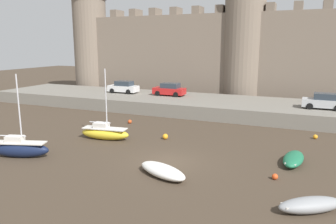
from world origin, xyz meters
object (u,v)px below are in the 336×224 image
car_quay_east (124,87)px  mooring_buoy_off_centre (275,177)px  sailboat_foreground_centre (105,132)px  mooring_buoy_near_channel (315,137)px  rowboat_near_channel_left (293,159)px  rowboat_foreground_right (311,205)px  car_quay_centre_west (169,90)px  sailboat_near_channel_right (20,148)px  mooring_buoy_mid_mud (165,137)px  car_quay_centre_east (324,101)px  rowboat_midflat_right (162,171)px  mooring_buoy_near_shore (130,122)px

car_quay_east → mooring_buoy_off_centre: bearing=-41.0°
sailboat_foreground_centre → mooring_buoy_near_channel: (16.57, 7.20, -0.41)m
rowboat_near_channel_left → mooring_buoy_off_centre: (-0.88, -3.29, -0.17)m
sailboat_foreground_centre → car_quay_east: 17.38m
rowboat_foreground_right → car_quay_east: 32.47m
sailboat_foreground_centre → car_quay_centre_west: (-0.70, 15.86, 1.66)m
sailboat_near_channel_right → car_quay_east: size_ratio=1.46×
mooring_buoy_mid_mud → mooring_buoy_off_centre: 10.83m
sailboat_near_channel_right → car_quay_centre_east: sailboat_near_channel_right is taller
rowboat_foreground_right → mooring_buoy_mid_mud: 14.33m
mooring_buoy_off_centre → car_quay_east: (-21.63, 18.82, 2.08)m
sailboat_near_channel_right → rowboat_near_channel_left: bearing=19.2°
mooring_buoy_off_centre → rowboat_midflat_right: bearing=-161.0°
rowboat_foreground_right → mooring_buoy_off_centre: size_ratio=9.24×
car_quay_centre_east → mooring_buoy_off_centre: bearing=-100.2°
sailboat_near_channel_right → mooring_buoy_mid_mud: size_ratio=12.53×
car_quay_east → car_quay_centre_east: bearing=-4.2°
mooring_buoy_mid_mud → car_quay_east: (-12.15, 13.59, 2.03)m
sailboat_near_channel_right → car_quay_east: sailboat_near_channel_right is taller
mooring_buoy_off_centre → car_quay_east: size_ratio=0.09×
mooring_buoy_mid_mud → car_quay_centre_east: car_quay_centre_east is taller
rowboat_foreground_right → car_quay_east: (-23.58, 22.24, 1.87)m
mooring_buoy_near_shore → sailboat_foreground_centre: bearing=-81.3°
rowboat_near_channel_left → sailboat_near_channel_right: 19.23m
rowboat_midflat_right → mooring_buoy_off_centre: bearing=19.0°
rowboat_foreground_right → mooring_buoy_near_channel: (0.39, 13.80, -0.20)m
mooring_buoy_near_shore → mooring_buoy_near_channel: 17.52m
rowboat_foreground_right → car_quay_centre_west: car_quay_centre_west is taller
rowboat_midflat_right → car_quay_centre_east: car_quay_centre_east is taller
rowboat_near_channel_left → car_quay_centre_east: 14.03m
rowboat_near_channel_left → mooring_buoy_near_shore: (-16.00, 5.74, -0.16)m
mooring_buoy_near_channel → car_quay_centre_east: (0.73, 6.63, 2.07)m
mooring_buoy_mid_mud → mooring_buoy_off_centre: size_ratio=1.31×
rowboat_near_channel_left → rowboat_midflat_right: (-7.30, -5.49, 0.02)m
car_quay_east → mooring_buoy_mid_mud: bearing=-48.2°
rowboat_midflat_right → mooring_buoy_near_shore: (-8.70, 11.23, -0.18)m
mooring_buoy_mid_mud → sailboat_near_channel_right: bearing=-133.3°
rowboat_midflat_right → car_quay_centre_east: size_ratio=0.96×
rowboat_midflat_right → sailboat_near_channel_right: 10.90m
rowboat_midflat_right → mooring_buoy_mid_mud: bearing=112.4°
rowboat_near_channel_left → mooring_buoy_off_centre: 3.41m
rowboat_midflat_right → mooring_buoy_mid_mud: rowboat_midflat_right is taller
mooring_buoy_near_shore → mooring_buoy_near_channel: size_ratio=1.02×
sailboat_foreground_centre → mooring_buoy_mid_mud: (4.74, 2.05, -0.37)m
car_quay_east → car_quay_centre_east: (24.70, -1.81, 0.00)m
mooring_buoy_near_shore → car_quay_east: (-6.51, 9.79, 2.07)m
sailboat_foreground_centre → car_quay_centre_west: 15.96m
sailboat_near_channel_right → mooring_buoy_near_channel: 23.78m
rowboat_midflat_right → mooring_buoy_off_centre: rowboat_midflat_right is taller
rowboat_foreground_right → mooring_buoy_off_centre: (-1.95, 3.42, -0.21)m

